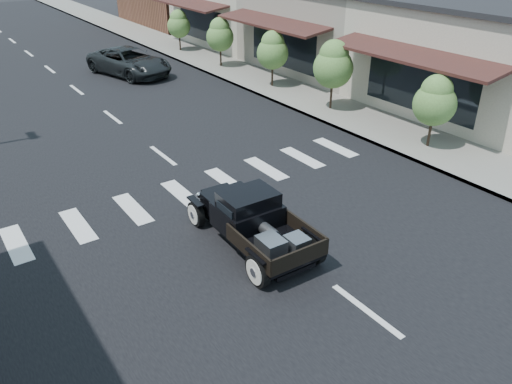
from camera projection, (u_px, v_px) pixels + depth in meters
ground at (281, 246)px, 12.87m from camera, size 120.00×120.00×0.00m
road at (90, 100)px, 23.72m from camera, size 14.00×80.00×0.02m
road_markings at (131, 131)px, 20.11m from camera, size 12.00×60.00×0.06m
sidewalk_right at (239, 72)px, 27.98m from camera, size 3.00×80.00×0.15m
storefront_near at (494, 54)px, 22.28m from camera, size 10.00×9.00×4.50m
storefront_mid at (352, 26)px, 28.80m from camera, size 10.00×9.00×4.50m
storefront_far at (261, 7)px, 35.31m from camera, size 10.00×9.00×4.50m
small_tree_a at (433, 113)px, 17.81m from camera, size 1.53×1.53×2.54m
small_tree_b at (333, 76)px, 21.56m from camera, size 1.72×1.72×2.87m
small_tree_c at (272, 60)px, 24.78m from camera, size 1.57×1.57×2.61m
small_tree_d at (220, 43)px, 28.41m from camera, size 1.56×1.56×2.60m
small_tree_e at (179, 31)px, 32.15m from camera, size 1.46×1.46×2.44m
hotrod_pickup at (253, 220)px, 12.61m from camera, size 2.08×4.27×1.46m
second_car at (129, 62)px, 27.39m from camera, size 3.70×5.70×1.46m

